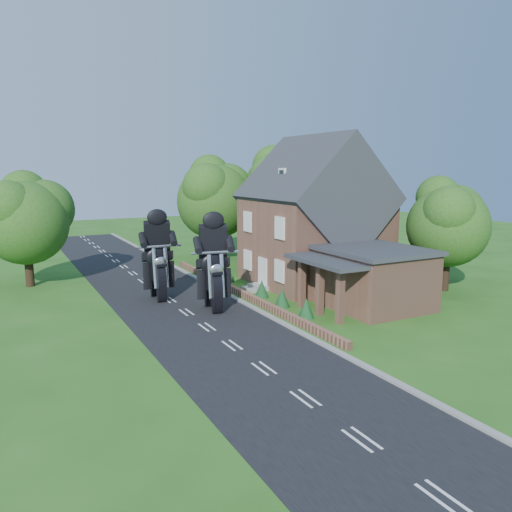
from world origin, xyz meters
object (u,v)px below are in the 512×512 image
garden_wall (240,293)px  motorcycle_lead (214,296)px  house (314,221)px  annex (371,277)px  motorcycle_follow (159,286)px

garden_wall → motorcycle_lead: motorcycle_lead is taller
garden_wall → house: (6.19, 1.00, 4.14)m
annex → motorcycle_lead: bearing=157.2°
house → motorcycle_lead: (-8.96, -3.29, -3.50)m
garden_wall → house: bearing=9.2°
annex → motorcycle_lead: (-8.34, 3.51, -0.93)m
annex → garden_wall: bearing=133.8°
house → motorcycle_lead: 10.17m
house → motorcycle_follow: bearing=177.6°
motorcycle_lead → house: bearing=-150.6°
annex → motorcycle_lead: size_ratio=3.92×
house → annex: 7.30m
garden_wall → annex: 8.19m
garden_wall → motorcycle_follow: bearing=163.1°
annex → motorcycle_follow: bearing=145.0°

